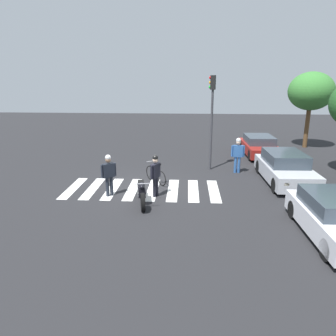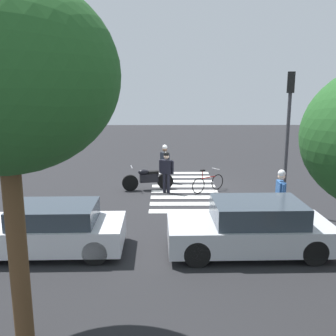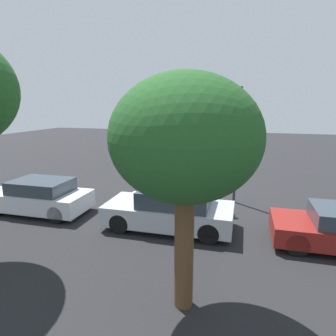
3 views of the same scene
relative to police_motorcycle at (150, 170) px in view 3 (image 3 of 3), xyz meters
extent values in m
plane|color=#232326|center=(-1.59, -0.18, -0.48)|extent=(60.00, 60.00, 0.00)
cylinder|color=black|center=(0.76, 0.16, -0.13)|extent=(0.71, 0.28, 0.70)
cylinder|color=black|center=(-0.75, -0.15, -0.13)|extent=(0.71, 0.28, 0.70)
cube|color=black|center=(-0.04, -0.01, 0.05)|extent=(0.84, 0.43, 0.36)
ellipsoid|color=black|center=(0.18, 0.04, 0.32)|extent=(0.52, 0.33, 0.24)
cube|color=black|center=(-0.24, -0.05, 0.29)|extent=(0.48, 0.32, 0.12)
cylinder|color=#A5A5AD|center=(0.69, 0.14, 0.57)|extent=(0.16, 0.61, 0.04)
torus|color=black|center=(-3.03, -0.02, -0.13)|extent=(0.57, 0.44, 0.68)
torus|color=black|center=(-2.15, 0.63, -0.13)|extent=(0.57, 0.44, 0.68)
cylinder|color=maroon|center=(-2.59, 0.30, 0.15)|extent=(0.71, 0.54, 0.04)
cylinder|color=maroon|center=(-2.33, 0.50, 0.32)|extent=(0.04, 0.04, 0.34)
cube|color=black|center=(-2.33, 0.50, 0.50)|extent=(0.22, 0.20, 0.06)
cylinder|color=#99999E|center=(-2.95, 0.05, 0.47)|extent=(0.29, 0.39, 0.03)
cylinder|color=#1E232D|center=(-0.68, -1.52, -0.06)|extent=(0.14, 0.14, 0.82)
cylinder|color=#1E232D|center=(-0.79, -1.38, -0.06)|extent=(0.14, 0.14, 0.82)
cube|color=#1E232D|center=(-0.73, -1.45, 0.64)|extent=(0.45, 0.50, 0.58)
sphere|color=#8C664C|center=(-0.73, -1.45, 1.08)|extent=(0.22, 0.22, 0.22)
cylinder|color=#1E232D|center=(-0.56, -1.68, 0.64)|extent=(0.09, 0.09, 0.55)
cylinder|color=#1E232D|center=(-0.91, -1.22, 0.64)|extent=(0.09, 0.09, 0.55)
sphere|color=white|center=(-0.73, -1.45, 1.18)|extent=(0.23, 0.23, 0.23)
cylinder|color=black|center=(-0.72, 0.44, -0.06)|extent=(0.14, 0.14, 0.83)
cylinder|color=black|center=(-0.88, 0.52, -0.06)|extent=(0.14, 0.14, 0.83)
cube|color=black|center=(-0.80, 0.48, 0.64)|extent=(0.52, 0.39, 0.59)
sphere|color=beige|center=(-0.80, 0.48, 1.09)|extent=(0.22, 0.22, 0.22)
cylinder|color=black|center=(-0.54, 0.36, 0.64)|extent=(0.09, 0.09, 0.56)
cylinder|color=black|center=(-1.07, 0.60, 0.64)|extent=(0.09, 0.09, 0.56)
sphere|color=black|center=(-0.80, 0.48, 1.19)|extent=(0.24, 0.24, 0.24)
cylinder|color=#2D5999|center=(-4.44, 4.46, -0.05)|extent=(0.14, 0.14, 0.85)
cylinder|color=#2D5999|center=(-4.44, 4.28, -0.05)|extent=(0.14, 0.14, 0.85)
cube|color=#2D5999|center=(-4.44, 4.37, 0.68)|extent=(0.22, 0.50, 0.60)
sphere|color=beige|center=(-4.44, 4.37, 1.13)|extent=(0.23, 0.23, 0.23)
cylinder|color=#2D5999|center=(-4.43, 4.67, 0.68)|extent=(0.09, 0.09, 0.57)
cylinder|color=#2D5999|center=(-4.45, 4.07, 0.68)|extent=(0.09, 0.09, 0.57)
sphere|color=white|center=(-4.44, 4.37, 1.24)|extent=(0.24, 0.24, 0.24)
cube|color=silver|center=(-1.59, -3.33, -0.47)|extent=(2.86, 0.45, 0.01)
cube|color=silver|center=(-1.59, -2.43, -0.47)|extent=(2.86, 0.45, 0.01)
cube|color=silver|center=(-1.59, -1.53, -0.47)|extent=(2.86, 0.45, 0.01)
cube|color=silver|center=(-1.59, -0.63, -0.47)|extent=(2.86, 0.45, 0.01)
cube|color=silver|center=(-1.59, 0.27, -0.47)|extent=(2.86, 0.45, 0.01)
cube|color=silver|center=(-1.59, 1.17, -0.47)|extent=(2.86, 0.45, 0.01)
cube|color=silver|center=(-1.59, 2.07, -0.47)|extent=(2.86, 0.45, 0.01)
cube|color=silver|center=(-1.59, 2.97, -0.47)|extent=(2.86, 0.45, 0.01)
cylinder|color=black|center=(-7.00, 7.19, -0.15)|extent=(0.66, 0.23, 0.66)
cylinder|color=black|center=(-6.96, 5.54, -0.15)|extent=(0.66, 0.23, 0.66)
cube|color=#F2EDCC|center=(-6.40, 6.97, 0.08)|extent=(0.08, 0.20, 0.12)
cube|color=#F2EDCC|center=(-6.37, 5.78, 0.08)|extent=(0.08, 0.20, 0.12)
cylinder|color=black|center=(-1.55, 7.26, -0.14)|extent=(0.67, 0.24, 0.67)
cylinder|color=black|center=(-1.51, 5.59, -0.14)|extent=(0.67, 0.24, 0.67)
cylinder|color=black|center=(-4.49, 7.19, -0.14)|extent=(0.67, 0.24, 0.67)
cylinder|color=black|center=(-4.45, 5.52, -0.14)|extent=(0.67, 0.24, 0.67)
cube|color=#B7BAC1|center=(-3.00, 6.39, 0.04)|extent=(4.37, 1.99, 0.67)
cube|color=#333D47|center=(-3.22, 6.38, 0.66)|extent=(2.38, 1.72, 0.56)
cube|color=#F2EDCC|center=(-0.89, 7.04, 0.14)|extent=(0.08, 0.20, 0.12)
cube|color=#F2EDCC|center=(-0.86, 5.83, 0.14)|extent=(0.08, 0.20, 0.12)
cylinder|color=black|center=(3.76, 5.62, -0.16)|extent=(0.64, 0.23, 0.63)
cylinder|color=black|center=(1.00, 7.12, -0.16)|extent=(0.64, 0.23, 0.63)
cylinder|color=black|center=(1.03, 5.55, -0.16)|extent=(0.64, 0.23, 0.63)
cube|color=silver|center=(2.38, 6.37, 0.03)|extent=(4.05, 1.88, 0.67)
cube|color=#333D47|center=(2.18, 6.37, 0.61)|extent=(2.20, 1.62, 0.48)
cube|color=#F2EDCC|center=(4.36, 5.84, 0.13)|extent=(0.08, 0.20, 0.12)
cylinder|color=#38383D|center=(-4.99, 3.01, 1.62)|extent=(0.12, 0.12, 4.19)
cube|color=black|center=(-4.99, 3.01, 4.07)|extent=(0.29, 0.29, 0.70)
sphere|color=red|center=(-5.02, 2.88, 4.30)|extent=(0.16, 0.16, 0.16)
sphere|color=orange|center=(-5.02, 2.88, 4.07)|extent=(0.16, 0.16, 0.16)
sphere|color=green|center=(-5.02, 2.88, 3.84)|extent=(0.16, 0.16, 0.16)
cylinder|color=brown|center=(-4.38, 10.09, 0.77)|extent=(0.40, 0.40, 2.49)
ellipsoid|color=#235623|center=(-4.38, 10.09, 3.10)|extent=(2.90, 2.90, 2.46)
camera|label=1|loc=(11.68, 1.75, 4.37)|focal=34.10mm
camera|label=2|loc=(-0.78, 15.90, 3.85)|focal=40.17mm
camera|label=3|loc=(-5.58, 15.38, 3.72)|focal=30.88mm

